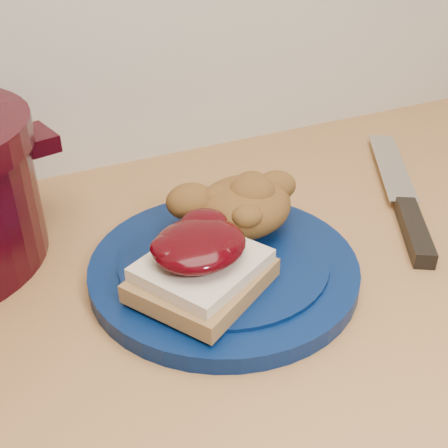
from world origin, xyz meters
name	(u,v)px	position (x,y,z in m)	size (l,w,h in m)	color
plate	(224,268)	(-0.05, 1.49, 0.91)	(0.28, 0.28, 0.02)	#041742
sandwich	(201,263)	(-0.09, 1.46, 0.95)	(0.16, 0.15, 0.06)	olive
stuffing_mound	(244,207)	(-0.01, 1.53, 0.95)	(0.11, 0.10, 0.06)	brown
chef_knife	(407,211)	(0.20, 1.50, 0.91)	(0.20, 0.30, 0.02)	black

